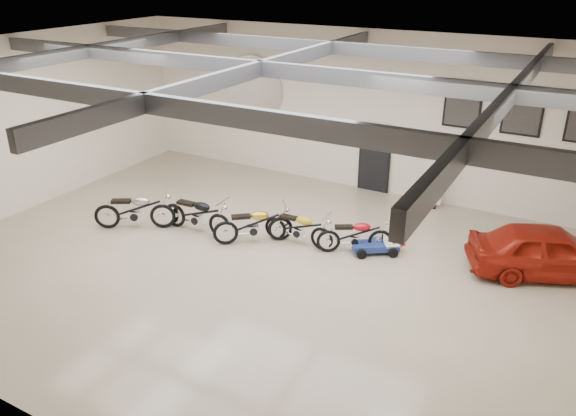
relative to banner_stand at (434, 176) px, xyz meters
The scene contains 18 objects.
floor 6.14m from the banner_stand, 114.69° to the right, with size 16.00×12.00×0.01m, color tan.
ceiling 7.25m from the banner_stand, 114.69° to the right, with size 16.00×12.00×0.01m, color slate.
back_wall 2.98m from the banner_stand, 168.82° to the left, with size 16.00×0.02×5.00m, color #EFE1CE.
left_wall 11.97m from the banner_stand, 152.42° to the right, with size 0.02×12.00×5.00m, color #EFE1CE.
ceiling_beams 7.12m from the banner_stand, 114.69° to the right, with size 15.80×11.80×0.32m, color #4F5055, non-canonical shape.
door 2.08m from the banner_stand, 167.49° to the left, with size 0.92×0.08×2.10m, color black.
logo_plaque 6.78m from the banner_stand, behind, with size 2.30×0.06×1.16m, color silver, non-canonical shape.
poster_left 2.19m from the banner_stand, 44.32° to the left, with size 1.05×0.08×1.35m, color black, non-canonical shape.
poster_mid 2.98m from the banner_stand, 12.52° to the left, with size 1.05×0.08×1.35m, color black, non-canonical shape.
oil_sign 1.04m from the banner_stand, 144.42° to the left, with size 0.72×0.10×0.72m, color white, non-canonical shape.
banner_stand is the anchor object (origin of this frame).
motorcycle_silver 8.65m from the banner_stand, 141.54° to the right, with size 2.18×0.68×1.13m, color silver, non-canonical shape.
motorcycle_black 6.99m from the banner_stand, 137.26° to the right, with size 2.12×0.66×1.10m, color silver, non-canonical shape.
motorcycle_gold 5.71m from the banner_stand, 127.34° to the right, with size 2.05×0.64×1.07m, color silver, non-canonical shape.
motorcycle_yellow 4.71m from the banner_stand, 120.39° to the right, with size 1.92×0.59×1.00m, color silver, non-canonical shape.
motorcycle_red 3.87m from the banner_stand, 103.99° to the right, with size 1.88×0.58×0.98m, color silver, non-canonical shape.
go_kart 3.55m from the banner_stand, 95.55° to the right, with size 1.42×0.64×0.51m, color navy, non-canonical shape.
vintage_car 4.33m from the banner_stand, 36.48° to the right, with size 3.64×1.47×1.24m, color #9C1A0E.
Camera 1 is at (6.27, -10.10, 6.82)m, focal length 35.00 mm.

